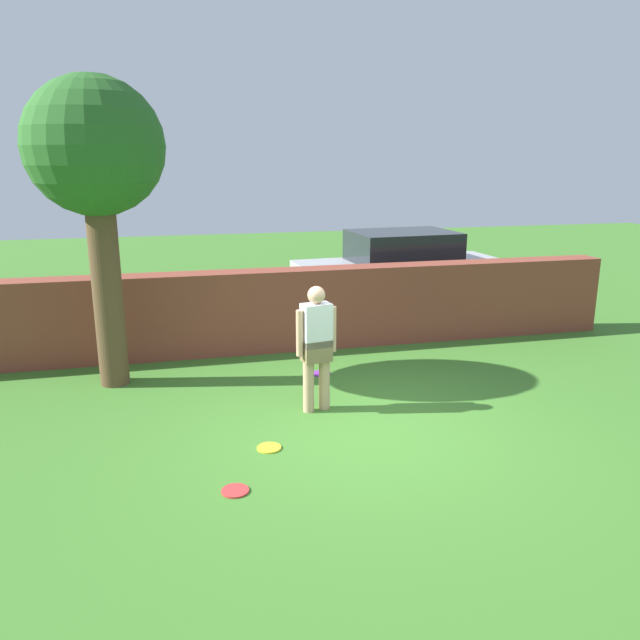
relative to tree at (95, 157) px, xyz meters
The scene contains 8 objects.
ground_plane 4.99m from the tree, 38.76° to the right, with size 40.00×40.00×0.00m, color #3D7528.
brick_wall 3.09m from the tree, 35.46° to the left, with size 13.94×0.50×1.36m, color brown.
tree is the anchor object (origin of this frame).
person 3.79m from the tree, 32.00° to the right, with size 0.53×0.28×1.62m.
car 6.45m from the tree, 27.02° to the left, with size 4.31×2.15×1.72m.
frisbee_yellow 4.44m from the tree, 54.59° to the right, with size 0.27×0.27×0.02m, color yellow.
frisbee_purple 4.33m from the tree, ahead, with size 0.27×0.27×0.02m, color purple.
frisbee_red 4.82m from the tree, 68.21° to the right, with size 0.27×0.27×0.02m, color red.
Camera 1 is at (-2.12, -6.41, 3.14)m, focal length 34.82 mm.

